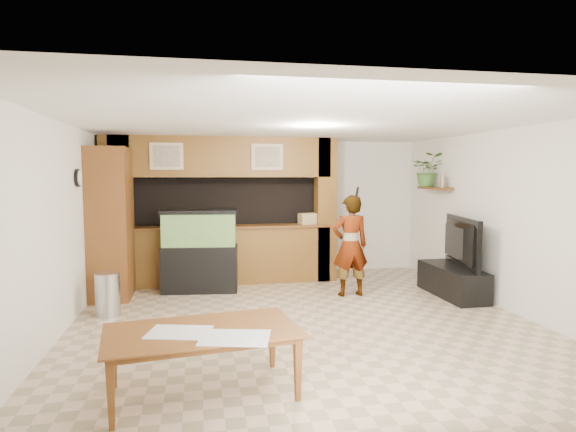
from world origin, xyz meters
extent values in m
plane|color=tan|center=(0.00, 0.00, 0.00)|extent=(6.50, 6.50, 0.00)
plane|color=white|center=(0.00, 0.00, 2.60)|extent=(6.50, 6.50, 0.00)
plane|color=silver|center=(0.00, 3.25, 1.30)|extent=(6.00, 0.00, 6.00)
plane|color=silver|center=(-3.00, 0.00, 1.30)|extent=(0.00, 6.50, 6.50)
plane|color=silver|center=(3.00, 0.00, 1.30)|extent=(0.00, 6.50, 6.50)
cube|color=brown|center=(-0.90, 2.45, 0.50)|extent=(3.80, 0.35, 1.00)
cube|color=brown|center=(-0.90, 2.45, 1.02)|extent=(3.80, 0.43, 0.04)
cube|color=brown|center=(-0.90, 2.45, 2.25)|extent=(3.80, 0.35, 0.70)
cube|color=brown|center=(-2.70, 2.45, 1.30)|extent=(0.50, 0.35, 2.60)
cube|color=brown|center=(0.95, 2.45, 1.30)|extent=(0.35, 0.35, 2.60)
cube|color=black|center=(-0.90, 3.00, 1.45)|extent=(4.20, 0.45, 0.85)
cube|color=tan|center=(-1.85, 2.26, 2.25)|extent=(0.55, 0.03, 0.45)
cube|color=tan|center=(-1.85, 2.24, 2.25)|extent=(0.43, 0.01, 0.35)
cube|color=tan|center=(-0.15, 2.26, 2.25)|extent=(0.55, 0.03, 0.45)
cube|color=tan|center=(-0.15, 2.24, 2.25)|extent=(0.43, 0.01, 0.35)
cylinder|color=black|center=(-2.97, 1.00, 1.90)|extent=(0.04, 0.25, 0.25)
cylinder|color=white|center=(-2.94, 1.00, 1.90)|extent=(0.01, 0.21, 0.21)
cube|color=brown|center=(2.85, 1.95, 1.70)|extent=(0.25, 0.90, 0.04)
cube|color=brown|center=(-2.70, 1.85, 1.18)|extent=(0.59, 0.97, 2.37)
cylinder|color=#B2B2B7|center=(-2.59, 0.76, 0.30)|extent=(0.33, 0.33, 0.60)
cube|color=black|center=(-1.33, 1.95, 0.39)|extent=(1.23, 0.46, 0.77)
cube|color=#307A48|center=(-1.33, 1.95, 1.04)|extent=(1.18, 0.43, 0.53)
cube|color=black|center=(-1.33, 1.95, 1.33)|extent=(1.23, 0.46, 0.06)
cube|color=black|center=(2.65, 0.90, 0.24)|extent=(0.52, 1.43, 0.48)
imported|color=black|center=(2.65, 0.90, 0.87)|extent=(0.44, 1.40, 0.80)
cube|color=tan|center=(2.85, 1.71, 1.83)|extent=(0.07, 0.16, 0.21)
imported|color=#3F6D2B|center=(2.82, 2.17, 2.03)|extent=(0.70, 0.66, 0.62)
imported|color=#A38759|center=(1.04, 1.24, 0.81)|extent=(0.60, 0.41, 1.62)
cylinder|color=black|center=(1.09, 1.08, 1.67)|extent=(0.04, 0.11, 0.17)
imported|color=brown|center=(-1.32, -1.91, 0.29)|extent=(1.79, 1.16, 0.59)
cube|color=silver|center=(-1.06, -2.16, 0.59)|extent=(0.65, 0.53, 0.01)
cube|color=silver|center=(-1.53, -1.93, 0.59)|extent=(0.60, 0.50, 0.01)
cube|color=tan|center=(0.62, 2.45, 1.14)|extent=(0.34, 0.26, 0.20)
camera|label=1|loc=(-1.35, -6.07, 1.95)|focal=30.00mm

